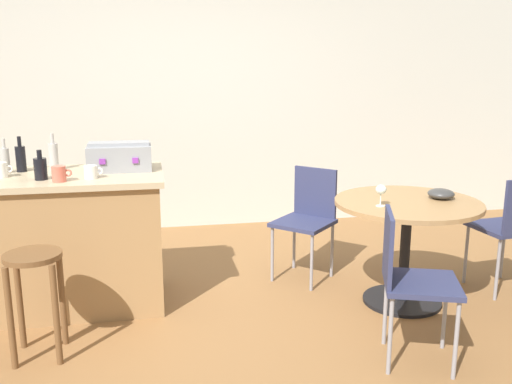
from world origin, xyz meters
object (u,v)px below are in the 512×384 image
kitchen_island (60,241)px  bottle_0 (21,158)px  wooden_stool (35,282)px  bottle_3 (40,168)px  dining_table (406,225)px  wine_glass (381,190)px  serving_bowl (441,194)px  bottle_1 (5,160)px  folding_chair_near (308,215)px  folding_chair_left (511,224)px  cup_1 (1,170)px  toolbox (120,157)px  folding_chair_far (409,275)px  cup_2 (59,174)px  cup_0 (91,172)px  bottle_4 (54,156)px

kitchen_island → bottle_0: (-0.24, 0.16, 0.55)m
wooden_stool → bottle_3: size_ratio=3.23×
dining_table → wine_glass: 0.38m
serving_bowl → bottle_1: bearing=169.6°
folding_chair_near → folding_chair_left: 1.47m
cup_1 → folding_chair_left: bearing=-6.0°
wine_glass → serving_bowl: 0.51m
dining_table → toolbox: (-1.91, 0.50, 0.45)m
kitchen_island → toolbox: toolbox is taller
folding_chair_near → folding_chair_far: bearing=-81.9°
cup_2 → toolbox: bearing=41.6°
wooden_stool → cup_0: bearing=62.2°
cup_2 → wine_glass: bearing=-7.9°
folding_chair_near → bottle_3: bearing=-169.8°
toolbox → bottle_1: bottle_1 is taller
folding_chair_near → wine_glass: 0.83m
bottle_0 → bottle_1: bottle_0 is taller
folding_chair_near → folding_chair_left: folding_chair_left is taller
kitchen_island → folding_chair_left: kitchen_island is taller
wooden_stool → toolbox: 1.08m
wooden_stool → bottle_3: bottle_3 is taller
bottle_3 → cup_0: bearing=-4.4°
kitchen_island → cup_1: 0.60m
dining_table → folding_chair_far: 0.81m
serving_bowl → toolbox: bearing=167.4°
kitchen_island → wooden_stool: bearing=-93.0°
toolbox → bottle_0: 0.67m
cup_2 → wine_glass: size_ratio=0.85×
dining_table → cup_1: (-2.66, 0.40, 0.41)m
cup_1 → wine_glass: (2.42, -0.49, -0.13)m
folding_chair_near → cup_2: size_ratio=6.96×
bottle_1 → cup_0: 0.66m
cup_0 → kitchen_island: bearing=145.5°
toolbox → wine_glass: 1.78m
wooden_stool → bottle_0: 1.07m
dining_table → folding_chair_left: 0.82m
kitchen_island → folding_chair_far: 2.31m
bottle_1 → folding_chair_left: bearing=-8.6°
cup_0 → serving_bowl: cup_0 is taller
bottle_4 → cup_0: size_ratio=2.14×
folding_chair_far → bottle_3: (-2.06, 1.01, 0.48)m
bottle_0 → wine_glass: bottle_0 is taller
folding_chair_near → bottle_3: (-1.87, -0.34, 0.49)m
kitchen_island → cup_0: 0.59m
cup_2 → wooden_stool: bearing=-102.0°
wooden_stool → bottle_4: bearing=89.3°
bottle_4 → folding_chair_far: bearing=-33.3°
toolbox → cup_2: (-0.36, -0.32, -0.04)m
toolbox → bottle_4: (-0.45, 0.10, 0.01)m
dining_table → wooden_stool: bearing=-172.8°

